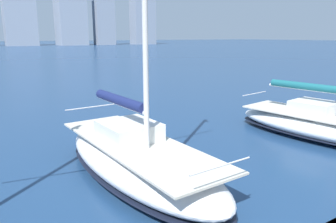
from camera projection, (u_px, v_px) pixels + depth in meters
sailboat_teal at (323, 124)px, 14.43m from camera, size 3.88×8.40×12.44m
sailboat_navy at (137, 158)px, 10.36m from camera, size 3.12×8.26×9.54m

